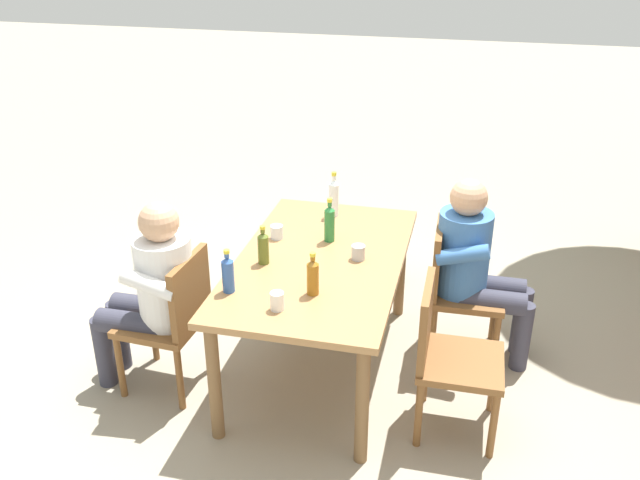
{
  "coord_description": "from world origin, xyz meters",
  "views": [
    {
      "loc": [
        3.42,
        0.82,
        2.59
      ],
      "look_at": [
        0.0,
        0.0,
        0.88
      ],
      "focal_mm": 38.6,
      "sensor_mm": 36.0,
      "label": 1
    }
  ],
  "objects_px": {
    "cup_white": "(277,301)",
    "bottle_blue": "(228,274)",
    "chair_far_right": "(446,351)",
    "bottle_clear": "(334,197)",
    "person_in_plaid_shirt": "(153,287)",
    "backpack_by_near_side": "(379,254)",
    "bottle_amber": "(313,276)",
    "bottle_olive": "(263,247)",
    "dining_table": "(320,272)",
    "chair_far_left": "(455,284)",
    "cup_glass": "(277,232)",
    "person_in_white_shirt": "(476,262)",
    "chair_near_right": "(174,315)",
    "cup_steel": "(358,252)",
    "bottle_green": "(330,223)"
  },
  "relations": [
    {
      "from": "bottle_blue",
      "to": "cup_steel",
      "type": "xyz_separation_m",
      "value": [
        -0.52,
        0.6,
        -0.06
      ]
    },
    {
      "from": "dining_table",
      "to": "chair_far_left",
      "type": "relative_size",
      "value": 1.88
    },
    {
      "from": "chair_far_right",
      "to": "bottle_clear",
      "type": "xyz_separation_m",
      "value": [
        -0.99,
        -0.83,
        0.4
      ]
    },
    {
      "from": "person_in_plaid_shirt",
      "to": "backpack_by_near_side",
      "type": "height_order",
      "value": "person_in_plaid_shirt"
    },
    {
      "from": "bottle_olive",
      "to": "cup_glass",
      "type": "xyz_separation_m",
      "value": [
        -0.33,
        -0.02,
        -0.06
      ]
    },
    {
      "from": "chair_near_right",
      "to": "bottle_olive",
      "type": "bearing_deg",
      "value": 117.75
    },
    {
      "from": "person_in_plaid_shirt",
      "to": "bottle_amber",
      "type": "height_order",
      "value": "person_in_plaid_shirt"
    },
    {
      "from": "bottle_blue",
      "to": "backpack_by_near_side",
      "type": "bearing_deg",
      "value": 161.33
    },
    {
      "from": "cup_white",
      "to": "backpack_by_near_side",
      "type": "bearing_deg",
      "value": 171.74
    },
    {
      "from": "bottle_blue",
      "to": "cup_glass",
      "type": "bearing_deg",
      "value": 174.78
    },
    {
      "from": "bottle_amber",
      "to": "backpack_by_near_side",
      "type": "relative_size",
      "value": 0.52
    },
    {
      "from": "chair_far_left",
      "to": "bottle_blue",
      "type": "distance_m",
      "value": 1.47
    },
    {
      "from": "chair_far_left",
      "to": "person_in_plaid_shirt",
      "type": "height_order",
      "value": "person_in_plaid_shirt"
    },
    {
      "from": "cup_glass",
      "to": "bottle_blue",
      "type": "bearing_deg",
      "value": -5.22
    },
    {
      "from": "chair_far_left",
      "to": "backpack_by_near_side",
      "type": "xyz_separation_m",
      "value": [
        -0.81,
        -0.6,
        -0.27
      ]
    },
    {
      "from": "bottle_olive",
      "to": "backpack_by_near_side",
      "type": "bearing_deg",
      "value": 159.93
    },
    {
      "from": "bottle_amber",
      "to": "cup_steel",
      "type": "relative_size",
      "value": 2.84
    },
    {
      "from": "dining_table",
      "to": "person_in_white_shirt",
      "type": "xyz_separation_m",
      "value": [
        -0.37,
        0.88,
        -0.01
      ]
    },
    {
      "from": "bottle_amber",
      "to": "bottle_olive",
      "type": "distance_m",
      "value": 0.45
    },
    {
      "from": "cup_white",
      "to": "bottle_blue",
      "type": "bearing_deg",
      "value": -111.02
    },
    {
      "from": "bottle_green",
      "to": "bottle_amber",
      "type": "xyz_separation_m",
      "value": [
        0.64,
        0.05,
        -0.02
      ]
    },
    {
      "from": "dining_table",
      "to": "bottle_blue",
      "type": "height_order",
      "value": "bottle_blue"
    },
    {
      "from": "person_in_plaid_shirt",
      "to": "cup_steel",
      "type": "relative_size",
      "value": 13.86
    },
    {
      "from": "person_in_plaid_shirt",
      "to": "bottle_olive",
      "type": "distance_m",
      "value": 0.66
    },
    {
      "from": "bottle_amber",
      "to": "chair_far_left",
      "type": "bearing_deg",
      "value": 136.79
    },
    {
      "from": "bottle_green",
      "to": "bottle_blue",
      "type": "height_order",
      "value": "bottle_green"
    },
    {
      "from": "chair_far_right",
      "to": "cup_white",
      "type": "height_order",
      "value": "chair_far_right"
    },
    {
      "from": "dining_table",
      "to": "bottle_amber",
      "type": "distance_m",
      "value": 0.44
    },
    {
      "from": "person_in_plaid_shirt",
      "to": "cup_glass",
      "type": "distance_m",
      "value": 0.81
    },
    {
      "from": "chair_far_right",
      "to": "cup_glass",
      "type": "xyz_separation_m",
      "value": [
        -0.57,
        -1.09,
        0.31
      ]
    },
    {
      "from": "chair_near_right",
      "to": "bottle_green",
      "type": "relative_size",
      "value": 3.14
    },
    {
      "from": "chair_far_right",
      "to": "bottle_olive",
      "type": "height_order",
      "value": "bottle_olive"
    },
    {
      "from": "dining_table",
      "to": "bottle_olive",
      "type": "height_order",
      "value": "bottle_olive"
    },
    {
      "from": "bottle_clear",
      "to": "backpack_by_near_side",
      "type": "distance_m",
      "value": 0.9
    },
    {
      "from": "bottle_green",
      "to": "bottle_clear",
      "type": "bearing_deg",
      "value": -171.22
    },
    {
      "from": "bottle_olive",
      "to": "chair_far_left",
      "type": "bearing_deg",
      "value": 114.58
    },
    {
      "from": "bottle_blue",
      "to": "person_in_plaid_shirt",
      "type": "bearing_deg",
      "value": -102.03
    },
    {
      "from": "bottle_amber",
      "to": "bottle_olive",
      "type": "bearing_deg",
      "value": -127.29
    },
    {
      "from": "bottle_blue",
      "to": "bottle_olive",
      "type": "xyz_separation_m",
      "value": [
        -0.35,
        0.08,
        -0.01
      ]
    },
    {
      "from": "person_in_white_shirt",
      "to": "backpack_by_near_side",
      "type": "xyz_separation_m",
      "value": [
        -0.81,
        -0.7,
        -0.43
      ]
    },
    {
      "from": "dining_table",
      "to": "chair_far_left",
      "type": "bearing_deg",
      "value": 115.34
    },
    {
      "from": "chair_far_right",
      "to": "cup_white",
      "type": "relative_size",
      "value": 9.03
    },
    {
      "from": "cup_white",
      "to": "chair_far_right",
      "type": "bearing_deg",
      "value": 104.57
    },
    {
      "from": "bottle_amber",
      "to": "cup_steel",
      "type": "height_order",
      "value": "bottle_amber"
    },
    {
      "from": "bottle_amber",
      "to": "bottle_olive",
      "type": "height_order",
      "value": "bottle_amber"
    },
    {
      "from": "chair_far_right",
      "to": "person_in_white_shirt",
      "type": "relative_size",
      "value": 0.74
    },
    {
      "from": "dining_table",
      "to": "chair_far_right",
      "type": "relative_size",
      "value": 1.88
    },
    {
      "from": "person_in_plaid_shirt",
      "to": "bottle_olive",
      "type": "xyz_separation_m",
      "value": [
        -0.24,
        0.58,
        0.2
      ]
    },
    {
      "from": "chair_far_right",
      "to": "bottle_blue",
      "type": "height_order",
      "value": "bottle_blue"
    },
    {
      "from": "chair_far_right",
      "to": "cup_glass",
      "type": "height_order",
      "value": "chair_far_right"
    }
  ]
}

